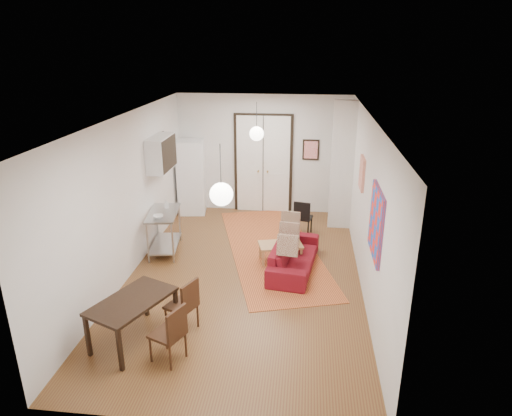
# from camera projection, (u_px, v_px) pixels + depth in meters

# --- Properties ---
(floor) EXTENTS (7.00, 7.00, 0.00)m
(floor) POSITION_uv_depth(u_px,v_px,m) (244.00, 275.00, 8.42)
(floor) COLOR brown
(floor) RESTS_ON ground
(ceiling) EXTENTS (4.20, 7.00, 0.02)m
(ceiling) POSITION_uv_depth(u_px,v_px,m) (243.00, 118.00, 7.41)
(ceiling) COLOR white
(ceiling) RESTS_ON wall_back
(wall_back) EXTENTS (4.20, 0.02, 2.90)m
(wall_back) POSITION_uv_depth(u_px,v_px,m) (263.00, 154.00, 11.18)
(wall_back) COLOR silver
(wall_back) RESTS_ON floor
(wall_front) EXTENTS (4.20, 0.02, 2.90)m
(wall_front) POSITION_uv_depth(u_px,v_px,m) (196.00, 315.00, 4.65)
(wall_front) COLOR silver
(wall_front) RESTS_ON floor
(wall_left) EXTENTS (0.02, 7.00, 2.90)m
(wall_left) POSITION_uv_depth(u_px,v_px,m) (127.00, 197.00, 8.14)
(wall_left) COLOR silver
(wall_left) RESTS_ON floor
(wall_right) EXTENTS (0.02, 7.00, 2.90)m
(wall_right) POSITION_uv_depth(u_px,v_px,m) (367.00, 206.00, 7.69)
(wall_right) COLOR silver
(wall_right) RESTS_ON floor
(double_doors) EXTENTS (1.44, 0.06, 2.50)m
(double_doors) POSITION_uv_depth(u_px,v_px,m) (263.00, 165.00, 11.22)
(double_doors) COLOR white
(double_doors) RESTS_ON wall_back
(stub_partition) EXTENTS (0.50, 0.10, 2.90)m
(stub_partition) POSITION_uv_depth(u_px,v_px,m) (342.00, 167.00, 10.10)
(stub_partition) COLOR silver
(stub_partition) RESTS_ON floor
(wall_cabinet) EXTENTS (0.35, 1.00, 0.70)m
(wall_cabinet) POSITION_uv_depth(u_px,v_px,m) (161.00, 153.00, 9.36)
(wall_cabinet) COLOR silver
(wall_cabinet) RESTS_ON wall_left
(painting_popart) EXTENTS (0.05, 1.00, 1.00)m
(painting_popart) POSITION_uv_depth(u_px,v_px,m) (376.00, 223.00, 6.46)
(painting_popart) COLOR red
(painting_popart) RESTS_ON wall_right
(painting_abstract) EXTENTS (0.05, 0.50, 0.60)m
(painting_abstract) POSITION_uv_depth(u_px,v_px,m) (362.00, 173.00, 8.32)
(painting_abstract) COLOR beige
(painting_abstract) RESTS_ON wall_right
(poster_back) EXTENTS (0.40, 0.03, 0.50)m
(poster_back) POSITION_uv_depth(u_px,v_px,m) (311.00, 150.00, 10.97)
(poster_back) COLOR red
(poster_back) RESTS_ON wall_back
(print_left) EXTENTS (0.03, 0.44, 0.54)m
(print_left) POSITION_uv_depth(u_px,v_px,m) (161.00, 145.00, 9.83)
(print_left) COLOR #A06743
(print_left) RESTS_ON wall_left
(pendant_back) EXTENTS (0.30, 0.30, 0.80)m
(pendant_back) POSITION_uv_depth(u_px,v_px,m) (257.00, 134.00, 9.50)
(pendant_back) COLOR white
(pendant_back) RESTS_ON ceiling
(pendant_front) EXTENTS (0.30, 0.30, 0.80)m
(pendant_front) POSITION_uv_depth(u_px,v_px,m) (221.00, 194.00, 5.77)
(pendant_front) COLOR white
(pendant_front) RESTS_ON ceiling
(kilim_rug) EXTENTS (2.87, 4.78, 0.01)m
(kilim_rug) POSITION_uv_depth(u_px,v_px,m) (273.00, 249.00, 9.47)
(kilim_rug) COLOR #C86532
(kilim_rug) RESTS_ON floor
(sofa) EXTENTS (1.91, 0.96, 0.53)m
(sofa) POSITION_uv_depth(u_px,v_px,m) (294.00, 256.00, 8.58)
(sofa) COLOR maroon
(sofa) RESTS_ON floor
(coffee_table) EXTENTS (0.92, 0.66, 0.37)m
(coffee_table) POSITION_uv_depth(u_px,v_px,m) (280.00, 246.00, 8.86)
(coffee_table) COLOR tan
(coffee_table) RESTS_ON floor
(potted_plant) EXTENTS (0.35, 0.38, 0.36)m
(potted_plant) POSITION_uv_depth(u_px,v_px,m) (286.00, 236.00, 8.77)
(potted_plant) COLOR #315B29
(potted_plant) RESTS_ON coffee_table
(kitchen_counter) EXTENTS (0.71, 1.19, 0.86)m
(kitchen_counter) POSITION_uv_depth(u_px,v_px,m) (164.00, 227.00, 9.20)
(kitchen_counter) COLOR #ABAEB0
(kitchen_counter) RESTS_ON floor
(bowl) EXTENTS (0.25, 0.25, 0.05)m
(bowl) POSITION_uv_depth(u_px,v_px,m) (158.00, 216.00, 8.80)
(bowl) COLOR silver
(bowl) RESTS_ON kitchen_counter
(soap_bottle) EXTENTS (0.10, 0.10, 0.18)m
(soap_bottle) POSITION_uv_depth(u_px,v_px,m) (166.00, 204.00, 9.29)
(soap_bottle) COLOR teal
(soap_bottle) RESTS_ON kitchen_counter
(fridge) EXTENTS (0.73, 0.73, 1.82)m
(fridge) POSITION_uv_depth(u_px,v_px,m) (191.00, 177.00, 11.22)
(fridge) COLOR white
(fridge) RESTS_ON floor
(dining_table) EXTENTS (1.12, 1.39, 0.67)m
(dining_table) POSITION_uv_depth(u_px,v_px,m) (132.00, 304.00, 6.40)
(dining_table) COLOR black
(dining_table) RESTS_ON floor
(dining_chair_near) EXTENTS (0.52, 0.62, 0.84)m
(dining_chair_near) POSITION_uv_depth(u_px,v_px,m) (182.00, 298.00, 6.78)
(dining_chair_near) COLOR #3C2513
(dining_chair_near) RESTS_ON floor
(dining_chair_far) EXTENTS (0.52, 0.62, 0.84)m
(dining_chair_far) POSITION_uv_depth(u_px,v_px,m) (169.00, 326.00, 6.13)
(dining_chair_far) COLOR #3C2513
(dining_chair_far) RESTS_ON floor
(black_side_chair) EXTENTS (0.44, 0.44, 0.80)m
(black_side_chair) POSITION_uv_depth(u_px,v_px,m) (304.00, 213.00, 10.14)
(black_side_chair) COLOR black
(black_side_chair) RESTS_ON floor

